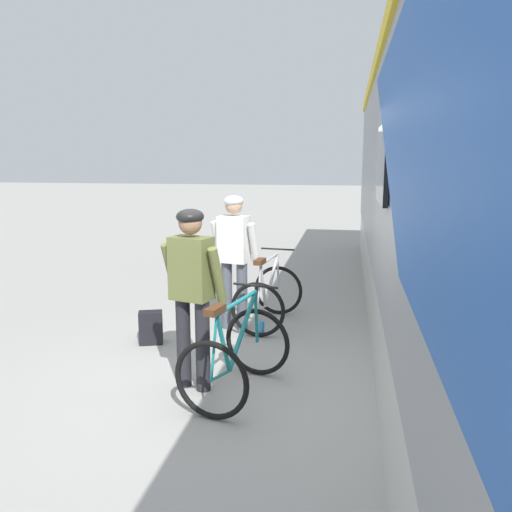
% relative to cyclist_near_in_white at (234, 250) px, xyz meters
% --- Properties ---
extents(ground_plane, '(80.00, 80.00, 0.00)m').
position_rel_cyclist_near_in_white_xyz_m(ground_plane, '(0.51, -1.90, -1.05)').
color(ground_plane, '#A09E99').
extents(cyclist_near_in_white, '(0.65, 0.40, 1.76)m').
position_rel_cyclist_near_in_white_xyz_m(cyclist_near_in_white, '(0.00, 0.00, 0.00)').
color(cyclist_near_in_white, '#4C515B').
rests_on(cyclist_near_in_white, ground).
extents(cyclist_far_in_olive, '(0.66, 0.42, 1.76)m').
position_rel_cyclist_near_in_white_xyz_m(cyclist_far_in_olive, '(-0.00, -1.82, 0.00)').
color(cyclist_far_in_olive, '#232328').
rests_on(cyclist_far_in_olive, ground).
extents(bicycle_near_silver, '(0.83, 1.15, 0.99)m').
position_rel_cyclist_near_in_white_xyz_m(bicycle_near_silver, '(0.41, 0.24, -0.65)').
color(bicycle_near_silver, black).
rests_on(bicycle_near_silver, ground).
extents(bicycle_far_teal, '(0.93, 1.20, 0.99)m').
position_rel_cyclist_near_in_white_xyz_m(bicycle_far_teal, '(0.44, -1.91, -0.65)').
color(bicycle_far_teal, black).
rests_on(bicycle_far_teal, ground).
extents(backpack_on_platform, '(0.32, 0.26, 0.40)m').
position_rel_cyclist_near_in_white_xyz_m(backpack_on_platform, '(-0.88, -0.72, -0.85)').
color(backpack_on_platform, black).
rests_on(backpack_on_platform, ground).
extents(water_bottle_near_the_bikes, '(0.07, 0.07, 0.19)m').
position_rel_cyclist_near_in_white_xyz_m(water_bottle_near_the_bikes, '(0.40, -0.21, -0.96)').
color(water_bottle_near_the_bikes, '#338CCC').
rests_on(water_bottle_near_the_bikes, ground).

